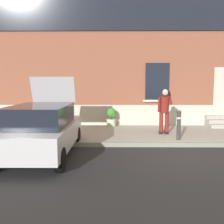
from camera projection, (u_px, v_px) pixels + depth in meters
ground_plane at (189, 155)px, 7.76m from camera, size 80.00×80.00×0.00m
sidewalk at (170, 134)px, 10.53m from camera, size 24.00×3.60×0.15m
curb_edge at (181, 145)px, 8.68m from camera, size 24.00×0.12×0.15m
building_facade at (161, 50)px, 12.60m from camera, size 24.00×1.52×7.50m
hatchback_car_silver at (42, 129)px, 7.53m from camera, size 1.79×4.07×2.34m
bollard_near_person at (179, 124)px, 9.02m from camera, size 0.15×0.15×1.04m
person_on_phone at (164, 109)px, 9.97m from camera, size 0.51×0.50×1.74m
planter_charcoal at (60, 117)px, 11.70m from camera, size 0.44×0.44×0.86m
planter_cream at (111, 117)px, 11.79m from camera, size 0.44×0.44×0.86m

